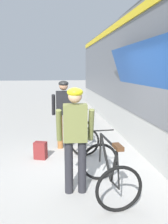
% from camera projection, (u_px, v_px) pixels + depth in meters
% --- Properties ---
extents(ground_plane, '(80.00, 80.00, 0.00)m').
position_uv_depth(ground_plane, '(75.00, 170.00, 4.75)').
color(ground_plane, '#A09E99').
extents(cyclist_near_in_dark, '(0.62, 0.32, 1.76)m').
position_uv_depth(cyclist_near_in_dark, '(64.00, 108.00, 5.93)').
color(cyclist_near_in_dark, '#935B2D').
rests_on(cyclist_near_in_dark, ground).
extents(cyclist_far_in_olive, '(0.62, 0.33, 1.76)m').
position_uv_depth(cyclist_far_in_olive, '(75.00, 132.00, 3.73)').
color(cyclist_far_in_olive, '#232328').
rests_on(cyclist_far_in_olive, ground).
extents(bicycle_near_silver, '(0.72, 1.08, 0.99)m').
position_uv_depth(bicycle_near_silver, '(82.00, 134.00, 5.95)').
color(bicycle_near_silver, black).
rests_on(bicycle_near_silver, ground).
extents(bicycle_far_black, '(0.79, 1.12, 0.99)m').
position_uv_depth(bicycle_far_black, '(108.00, 171.00, 3.78)').
color(bicycle_far_black, black).
rests_on(bicycle_far_black, ground).
extents(backpack_on_platform, '(0.32, 0.26, 0.40)m').
position_uv_depth(backpack_on_platform, '(40.00, 150.00, 5.33)').
color(backpack_on_platform, maroon).
rests_on(backpack_on_platform, ground).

